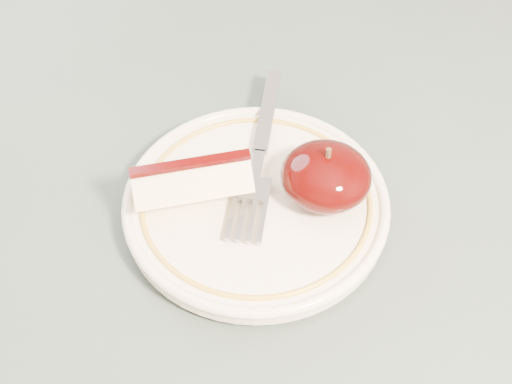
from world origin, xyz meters
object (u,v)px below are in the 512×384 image
(apple_half, at_px, (326,176))
(fork, at_px, (259,153))
(plate, at_px, (256,204))
(table, at_px, (141,246))

(apple_half, bearing_deg, fork, 157.40)
(plate, relative_size, apple_half, 2.98)
(table, height_order, fork, fork)
(plate, bearing_deg, table, 177.89)
(table, height_order, apple_half, apple_half)
(plate, bearing_deg, fork, 101.92)
(plate, distance_m, fork, 0.05)
(plate, bearing_deg, apple_half, 22.06)
(table, bearing_deg, apple_half, 5.68)
(apple_half, xyz_separation_m, fork, (-0.06, 0.02, -0.02))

